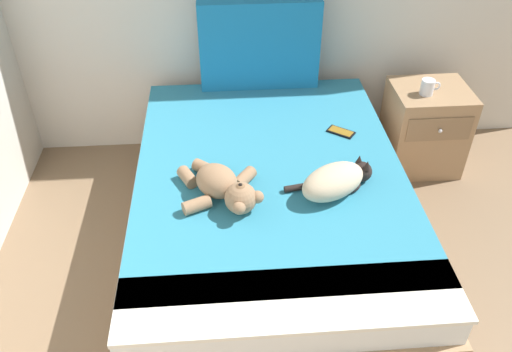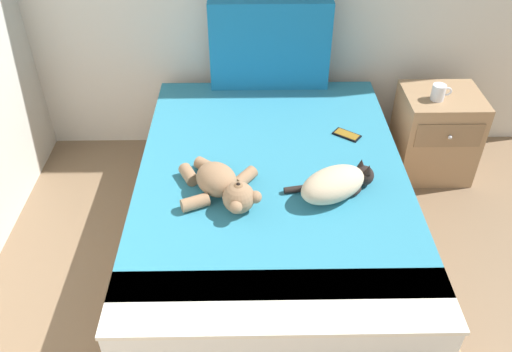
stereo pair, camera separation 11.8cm
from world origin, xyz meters
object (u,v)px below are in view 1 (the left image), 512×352
patterned_cushion (260,45)px  mug (428,87)px  bed (270,208)px  cell_phone (341,132)px  cat (336,181)px  teddy_bear (223,187)px  nightstand (424,128)px

patterned_cushion → mug: bearing=-16.1°
bed → cell_phone: (0.42, 0.31, 0.26)m
patterned_cushion → mug: patterned_cushion is taller
bed → cat: bearing=-34.4°
bed → patterned_cushion: bearing=89.0°
bed → teddy_bear: (-0.24, -0.20, 0.32)m
bed → cat: cat is taller
patterned_cushion → nightstand: bearing=-12.5°
teddy_bear → cell_phone: bearing=37.5°
patterned_cushion → nightstand: size_ratio=1.31×
cat → nightstand: size_ratio=0.79×
cat → teddy_bear: 0.53m
mug → teddy_bear: bearing=-147.0°
mug → cell_phone: bearing=-152.8°
cat → nightstand: cat is taller
cat → nightstand: 1.19m
cell_phone → mug: mug is taller
cat → mug: cat is taller
teddy_bear → bed: bearing=39.3°
bed → nightstand: nightstand is taller
nightstand → mug: mug is taller
patterned_cushion → cat: patterned_cushion is taller
bed → mug: mug is taller
patterned_cushion → teddy_bear: patterned_cushion is taller
teddy_bear → nightstand: size_ratio=0.82×
patterned_cushion → cell_phone: 0.76m
cell_phone → nightstand: 0.76m
bed → mug: 1.23m
teddy_bear → cell_phone: (0.67, 0.51, -0.06)m
nightstand → teddy_bear: bearing=-146.6°
cat → mug: bearing=48.5°
patterned_cushion → cell_phone: (0.41, -0.58, -0.27)m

